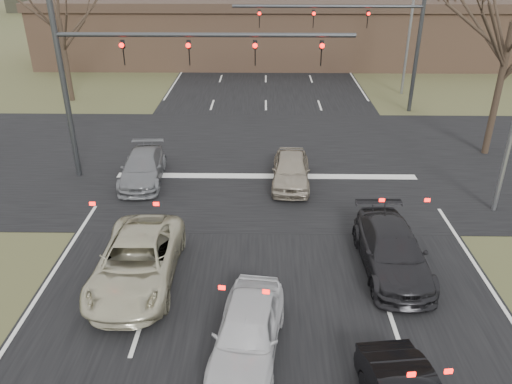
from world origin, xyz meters
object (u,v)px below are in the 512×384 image
car_grey_ahead (143,168)px  building (289,29)px  car_white_sedan (248,331)px  car_silver_ahead (291,170)px  mast_arm_far (372,28)px  car_silver_suv (137,262)px  streetlight_right_far (410,9)px  car_charcoal_sedan (392,251)px  mast_arm_near (140,63)px

car_grey_ahead → building: bearing=69.5°
building → car_white_sedan: size_ratio=10.46×
car_white_sedan → car_silver_ahead: (1.56, 10.06, -0.01)m
building → mast_arm_far: size_ratio=3.81×
car_silver_suv → car_grey_ahead: (-1.44, 7.32, -0.09)m
streetlight_right_far → car_white_sedan: 27.12m
car_charcoal_sedan → car_white_sedan: bearing=-141.1°
mast_arm_far → car_silver_suv: size_ratio=2.15×
car_silver_ahead → car_silver_suv: bearing=-122.5°
mast_arm_near → car_charcoal_sedan: (9.23, -7.04, -4.38)m
mast_arm_near → car_silver_suv: size_ratio=2.35×
car_charcoal_sedan → car_grey_ahead: size_ratio=1.10×
mast_arm_near → car_silver_suv: mast_arm_near is taller
streetlight_right_far → car_silver_ahead: bearing=-119.3°
building → car_silver_ahead: (-0.94, -25.73, -1.99)m
mast_arm_near → car_white_sedan: 12.57m
car_silver_suv → car_silver_ahead: bearing=54.0°
building → mast_arm_near: size_ratio=3.50×
streetlight_right_far → car_white_sedan: bearing=-111.6°
mast_arm_near → car_charcoal_sedan: mast_arm_near is taller
building → car_white_sedan: building is taller
car_grey_ahead → mast_arm_far: bearing=37.8°
mast_arm_far → car_silver_suv: 20.97m
mast_arm_near → streetlight_right_far: (14.55, 14.00, 0.51)m
mast_arm_far → car_silver_ahead: (-5.12, -10.73, -4.34)m
building → mast_arm_far: bearing=-74.4°
mast_arm_near → car_silver_ahead: mast_arm_near is taller
building → car_silver_ahead: bearing=-92.1°
mast_arm_far → car_grey_ahead: mast_arm_far is taller
mast_arm_far → streetlight_right_far: (3.14, 4.00, 0.57)m
mast_arm_far → building: bearing=105.6°
mast_arm_near → car_grey_ahead: size_ratio=2.82×
streetlight_right_far → car_grey_ahead: streetlight_right_far is taller
mast_arm_far → car_white_sedan: (-6.68, -20.80, -4.33)m
car_silver_suv → car_charcoal_sedan: car_silver_suv is taller
mast_arm_far → streetlight_right_far: bearing=51.9°
car_charcoal_sedan → car_grey_ahead: (-9.44, 6.54, -0.06)m
building → streetlight_right_far: 13.53m
car_silver_suv → car_charcoal_sedan: 8.04m
car_grey_ahead → car_silver_ahead: car_silver_ahead is taller
car_silver_suv → mast_arm_far: bearing=59.8°
car_silver_suv → car_white_sedan: bearing=-40.9°
car_white_sedan → car_charcoal_sedan: size_ratio=0.85×
mast_arm_far → car_white_sedan: 22.27m
building → car_silver_suv: bearing=-100.4°
streetlight_right_far → car_white_sedan: size_ratio=2.47×
building → car_silver_ahead: building is taller
building → streetlight_right_far: size_ratio=4.24×
car_charcoal_sedan → car_silver_ahead: car_charcoal_sedan is taller
car_white_sedan → car_silver_suv: bearing=147.2°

